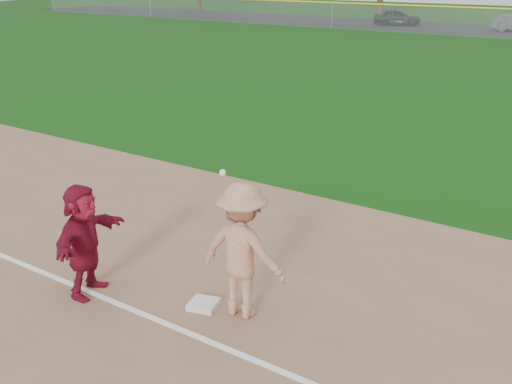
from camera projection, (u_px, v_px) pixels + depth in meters
The scene contains 6 objects.
ground at pixel (198, 300), 9.65m from camera, with size 160.00×160.00×0.00m, color #10420C.
foul_line at pixel (161, 322), 9.02m from camera, with size 60.00×0.10×0.01m, color white.
first_base at pixel (204, 304), 9.40m from camera, with size 0.40×0.40×0.09m, color silver.
base_runner at pixel (84, 240), 9.55m from camera, with size 1.62×0.52×1.75m, color maroon.
car_left at pixel (397, 17), 53.84m from camera, with size 1.56×3.88×1.32m, color black.
first_base_play at pixel (243, 251), 8.92m from camera, with size 1.34×0.86×2.13m.
Camera 1 is at (5.67, -6.46, 4.76)m, focal length 45.00 mm.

